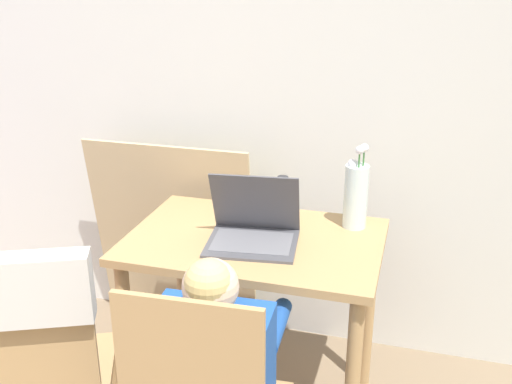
% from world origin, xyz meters
% --- Properties ---
extents(wall_back, '(6.40, 0.05, 2.50)m').
position_xyz_m(wall_back, '(0.00, 2.23, 1.25)').
color(wall_back, silver).
rests_on(wall_back, ground_plane).
extents(dining_table, '(0.91, 0.61, 0.74)m').
position_xyz_m(dining_table, '(0.25, 1.65, 0.62)').
color(dining_table, tan).
rests_on(dining_table, ground_plane).
extents(chair_spare, '(0.54, 0.55, 0.95)m').
position_xyz_m(chair_spare, '(-0.24, 1.00, 0.63)').
color(chair_spare, tan).
rests_on(chair_spare, ground_plane).
extents(person_seated, '(0.35, 0.44, 0.95)m').
position_xyz_m(person_seated, '(0.29, 1.13, 0.59)').
color(person_seated, '#1E4C9E').
rests_on(person_seated, ground_plane).
extents(laptop, '(0.34, 0.30, 0.25)m').
position_xyz_m(laptop, '(0.25, 1.62, 0.80)').
color(laptop, '#4C4C51').
rests_on(laptop, dining_table).
extents(flower_vase, '(0.09, 0.09, 0.32)m').
position_xyz_m(flower_vase, '(0.58, 1.84, 0.88)').
color(flower_vase, silver).
rests_on(flower_vase, dining_table).
extents(water_bottle, '(0.07, 0.07, 0.19)m').
position_xyz_m(water_bottle, '(0.32, 1.79, 0.83)').
color(water_bottle, silver).
rests_on(water_bottle, dining_table).
extents(cardboard_panel, '(0.78, 0.15, 0.94)m').
position_xyz_m(cardboard_panel, '(-0.28, 2.10, 0.47)').
color(cardboard_panel, tan).
rests_on(cardboard_panel, ground_plane).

